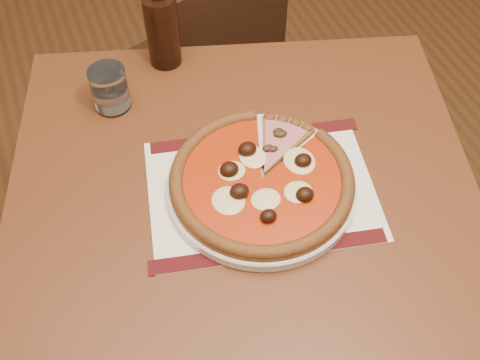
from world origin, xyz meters
name	(u,v)px	position (x,y,z in m)	size (l,w,h in m)	color
table	(244,233)	(-0.70, 0.33, 0.65)	(1.00, 1.00, 0.75)	brown
chair_far	(202,74)	(-0.58, 0.95, 0.47)	(0.49, 0.49, 0.82)	black
placemat	(261,190)	(-0.66, 0.34, 0.75)	(0.38, 0.27, 0.00)	white
plate	(262,186)	(-0.66, 0.34, 0.76)	(0.32, 0.32, 0.02)	white
pizza	(262,179)	(-0.66, 0.34, 0.78)	(0.31, 0.31, 0.04)	#996225
ham_slice	(283,138)	(-0.59, 0.42, 0.78)	(0.12, 0.13, 0.02)	#996225
water_glass	(110,89)	(-0.85, 0.63, 0.79)	(0.07, 0.07, 0.08)	white
bottle	(162,27)	(-0.72, 0.72, 0.84)	(0.07, 0.07, 0.22)	black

